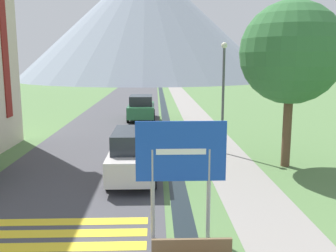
{
  "coord_description": "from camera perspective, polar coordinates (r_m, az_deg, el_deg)",
  "views": [
    {
      "loc": [
        0.46,
        -4.54,
        4.34
      ],
      "look_at": [
        0.93,
        10.0,
        1.79
      ],
      "focal_mm": 40.0,
      "sensor_mm": 36.0,
      "label": 1
    }
  ],
  "objects": [
    {
      "name": "streetlamp",
      "position": [
        17.62,
        8.42,
        5.67
      ],
      "size": [
        0.28,
        0.28,
        5.16
      ],
      "color": "#515156",
      "rests_on": "ground_plane"
    },
    {
      "name": "ground_plane",
      "position": [
        24.92,
        -2.9,
        -0.1
      ],
      "size": [
        160.0,
        160.0,
        0.0
      ],
      "primitive_type": "plane",
      "color": "#517542"
    },
    {
      "name": "crosswalk_marking",
      "position": [
        10.09,
        -19.51,
        -16.1
      ],
      "size": [
        5.44,
        2.54,
        0.01
      ],
      "color": "yellow",
      "rests_on": "ground_plane"
    },
    {
      "name": "road",
      "position": [
        34.93,
        -6.73,
        2.74
      ],
      "size": [
        6.4,
        60.0,
        0.01
      ],
      "color": "#424247",
      "rests_on": "ground_plane"
    },
    {
      "name": "tree_by_path",
      "position": [
        15.87,
        18.26,
        10.51
      ],
      "size": [
        4.08,
        4.08,
        6.69
      ],
      "color": "brown",
      "rests_on": "ground_plane"
    },
    {
      "name": "mountain_distant",
      "position": [
        91.38,
        -3.34,
        15.8
      ],
      "size": [
        59.79,
        59.79,
        27.37
      ],
      "color": "gray",
      "rests_on": "ground_plane"
    },
    {
      "name": "parked_car_far",
      "position": [
        27.74,
        -4.09,
        2.82
      ],
      "size": [
        1.99,
        4.41,
        1.82
      ],
      "color": "#28663D",
      "rests_on": "ground_plane"
    },
    {
      "name": "road_sign",
      "position": [
        8.97,
        1.98,
        -5.35
      ],
      "size": [
        2.16,
        0.11,
        2.94
      ],
      "color": "#9E9EA3",
      "rests_on": "ground_plane"
    },
    {
      "name": "footpath",
      "position": [
        34.95,
        3.3,
        2.8
      ],
      "size": [
        2.2,
        60.0,
        0.01
      ],
      "color": "gray",
      "rests_on": "ground_plane"
    },
    {
      "name": "drainage_channel",
      "position": [
        34.82,
        -0.64,
        2.78
      ],
      "size": [
        0.6,
        60.0,
        0.0
      ],
      "color": "black",
      "rests_on": "ground_plane"
    },
    {
      "name": "parked_car_near",
      "position": [
        14.07,
        -5.33,
        -4.21
      ],
      "size": [
        1.74,
        4.57,
        1.82
      ],
      "color": "silver",
      "rests_on": "ground_plane"
    }
  ]
}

